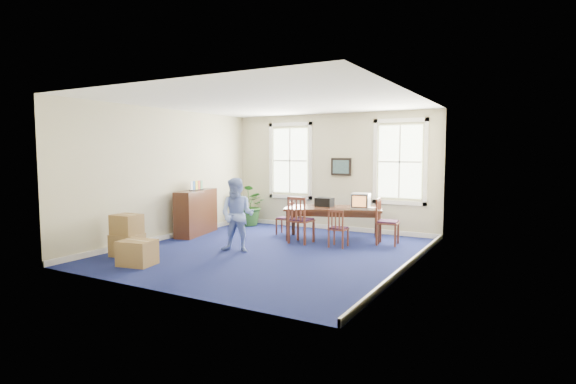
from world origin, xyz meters
The scene contains 25 objects.
floor centered at (0.00, 0.00, 0.00)m, with size 6.50×6.50×0.00m, color navy.
ceiling centered at (0.00, 0.00, 3.20)m, with size 6.50×6.50×0.00m, color white.
wall_back centered at (0.00, 3.25, 1.60)m, with size 6.50×6.50×0.00m, color #C2BA95.
wall_front centered at (0.00, -3.25, 1.60)m, with size 6.50×6.50×0.00m, color #C2BA95.
wall_left centered at (-3.00, 0.00, 1.60)m, with size 6.50×6.50×0.00m, color #C2BA95.
wall_right centered at (3.00, 0.00, 1.60)m, with size 6.50×6.50×0.00m, color #C2BA95.
baseboard_back centered at (0.00, 3.22, 0.06)m, with size 6.00×0.04×0.12m, color white.
baseboard_left centered at (-2.97, 0.00, 0.06)m, with size 0.04×6.50×0.12m, color white.
baseboard_right centered at (2.97, 0.00, 0.06)m, with size 0.04×6.50×0.12m, color white.
window_left centered at (-1.30, 3.23, 1.90)m, with size 1.40×0.12×2.20m, color white, non-canonical shape.
window_right centered at (1.90, 3.23, 1.90)m, with size 1.40×0.12×2.20m, color white, non-canonical shape.
wall_picture centered at (0.30, 3.20, 1.75)m, with size 0.58×0.06×0.48m, color black, non-canonical shape.
conference_table centered at (0.63, 1.94, 0.40)m, with size 2.33×1.06×0.79m, color #452315, non-canonical shape.
crt_tv centered at (1.32, 1.99, 0.98)m, with size 0.41×0.45×0.37m, color #B7B7BC, non-canonical shape.
game_console centered at (1.63, 1.94, 0.82)m, with size 0.18×0.22×0.06m, color white.
equipment_bag centered at (0.36, 1.99, 0.90)m, with size 0.43×0.28×0.22m, color black.
chair_near_left centered at (0.15, 1.15, 0.56)m, with size 0.50×0.50×1.11m, color brown, non-canonical shape.
chair_near_right centered at (1.11, 1.15, 0.43)m, with size 0.39×0.39×0.86m, color brown, non-canonical shape.
chair_end_left centered at (-0.75, 1.94, 0.43)m, with size 0.38×0.38×0.85m, color brown, non-canonical shape.
chair_end_right centered at (2.00, 1.94, 0.54)m, with size 0.48×0.48×1.07m, color brown, non-canonical shape.
man centered at (-0.59, -0.39, 0.80)m, with size 0.78×0.60×1.59m, color #859FE8.
credenza centered at (-2.75, 0.79, 0.61)m, with size 0.45×1.56×1.23m, color #452315.
brochure_rack centered at (-2.73, 0.79, 1.36)m, with size 0.10×0.59×0.26m, color #99999E, non-canonical shape.
potted_plant centered at (-2.33, 2.66, 0.61)m, with size 1.10×0.96×1.23m, color #26541E.
cardboard_boxes centered at (-2.15, -1.69, 0.45)m, with size 1.59×1.59×0.91m, color olive, non-canonical shape.
Camera 1 is at (5.02, -8.17, 2.13)m, focal length 28.00 mm.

